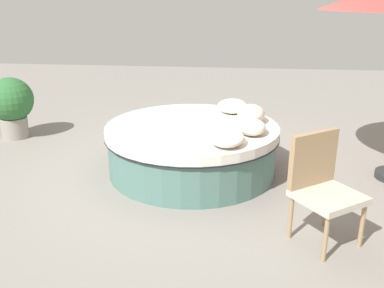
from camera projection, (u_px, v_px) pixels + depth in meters
name	position (u px, v px, depth m)	size (l,w,h in m)	color
ground_plane	(192.00, 171.00, 5.36)	(16.00, 16.00, 0.00)	gray
round_bed	(192.00, 148.00, 5.26)	(2.12, 2.12, 0.60)	#4C726B
throw_pillow_0	(227.00, 138.00, 4.49)	(0.51, 0.38, 0.15)	silver
throw_pillow_1	(252.00, 127.00, 4.83)	(0.44, 0.32, 0.16)	beige
throw_pillow_2	(251.00, 114.00, 5.26)	(0.48, 0.34, 0.22)	beige
throw_pillow_3	(232.00, 106.00, 5.69)	(0.42, 0.40, 0.18)	silver
patio_chair	(321.00, 181.00, 3.73)	(0.71, 0.71, 0.98)	#997A56
planter	(12.00, 104.00, 6.45)	(0.67, 0.67, 0.94)	gray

